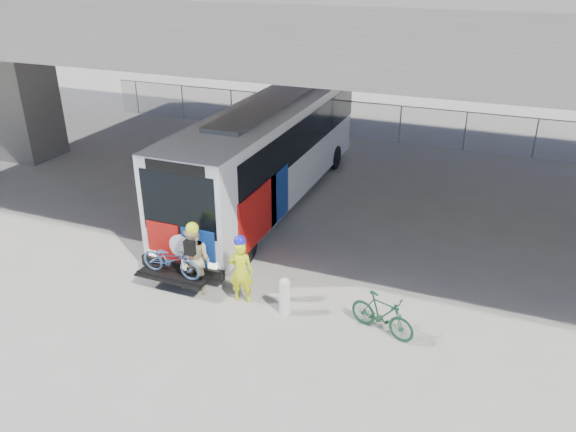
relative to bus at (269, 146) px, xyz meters
The scene contains 8 objects.
ground 4.40m from the bus, 58.80° to the right, with size 160.00×160.00×0.00m, color #9E9991.
bus is the anchor object (origin of this frame).
overpass 4.92m from the bus, 19.22° to the left, with size 40.00×16.00×7.95m.
chainlink_fence 8.95m from the bus, 77.05° to the left, with size 30.00×0.06×30.00m.
bollard 7.37m from the bus, 63.50° to the right, with size 0.27×0.27×1.04m.
cyclist_hivis 6.72m from the bus, 72.91° to the right, with size 0.72×0.55×1.92m.
cyclist_tan 6.55m from the bus, 84.34° to the right, with size 0.95×0.76×2.10m.
bike_parked 8.64m from the bus, 48.04° to the right, with size 0.49×1.73×1.04m, color #143E25.
Camera 1 is at (5.73, -14.18, 8.36)m, focal length 35.00 mm.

